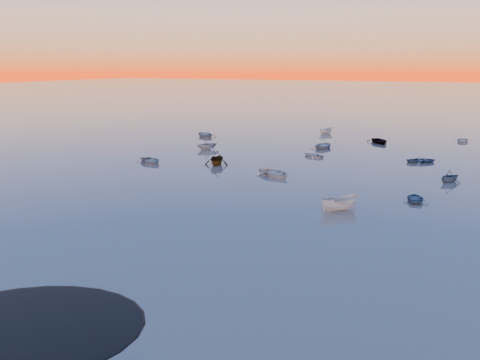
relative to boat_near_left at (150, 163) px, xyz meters
The scene contains 5 objects.
ground 67.43m from the boat_near_left, 74.22° to the left, with size 600.00×600.00×0.00m, color #6C625A.
mud_lobes 40.50m from the boat_near_left, 63.07° to the right, with size 140.00×6.00×0.07m, color black, non-canonical shape.
moored_fleet 25.62m from the boat_near_left, 44.28° to the left, with size 124.00×58.00×1.20m, color silver, non-canonical shape.
boat_near_left is the anchor object (origin of this frame).
boat_near_center 30.35m from the boat_near_left, 21.48° to the right, with size 3.83×1.62×1.33m, color silver.
Camera 1 is at (18.07, -17.23, 12.90)m, focal length 35.00 mm.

